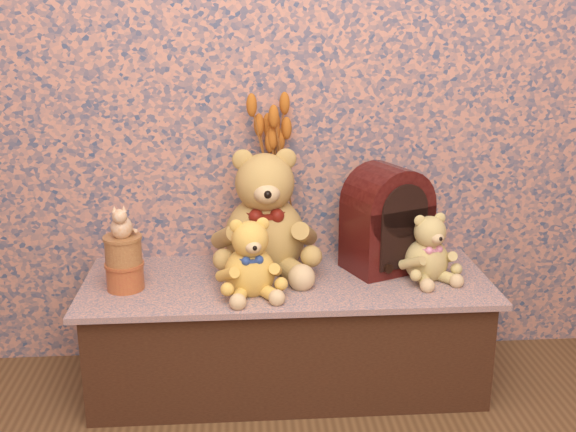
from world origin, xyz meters
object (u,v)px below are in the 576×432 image
at_px(cathedral_radio, 387,218).
at_px(cat_figurine, 121,220).
at_px(ceramic_vase, 275,234).
at_px(biscuit_tin_lower, 125,276).
at_px(teddy_large, 265,206).
at_px(teddy_small, 427,244).
at_px(teddy_medium, 250,253).

distance_m(cathedral_radio, cat_figurine, 0.90).
bearing_deg(ceramic_vase, biscuit_tin_lower, -154.99).
relative_size(teddy_large, ceramic_vase, 2.38).
distance_m(ceramic_vase, cat_figurine, 0.57).
distance_m(ceramic_vase, biscuit_tin_lower, 0.56).
height_order(teddy_small, biscuit_tin_lower, teddy_small).
bearing_deg(cat_figurine, teddy_large, 15.30).
height_order(teddy_small, ceramic_vase, teddy_small).
bearing_deg(teddy_medium, teddy_small, -2.89).
distance_m(teddy_large, cathedral_radio, 0.43).
bearing_deg(biscuit_tin_lower, cathedral_radio, 7.84).
bearing_deg(biscuit_tin_lower, teddy_medium, -8.47).
relative_size(teddy_medium, ceramic_vase, 1.39).
relative_size(ceramic_vase, biscuit_tin_lower, 1.61).
height_order(cathedral_radio, cat_figurine, cathedral_radio).
xyz_separation_m(teddy_large, teddy_medium, (-0.06, -0.21, -0.10)).
height_order(teddy_medium, cat_figurine, cat_figurine).
distance_m(teddy_medium, biscuit_tin_lower, 0.42).
distance_m(teddy_medium, cat_figurine, 0.42).
height_order(teddy_large, ceramic_vase, teddy_large).
distance_m(teddy_small, biscuit_tin_lower, 1.01).
bearing_deg(teddy_medium, cat_figurine, 160.96).
relative_size(teddy_medium, cat_figurine, 2.39).
distance_m(teddy_large, teddy_medium, 0.24).
xyz_separation_m(teddy_large, biscuit_tin_lower, (-0.46, -0.15, -0.19)).
bearing_deg(cat_figurine, biscuit_tin_lower, 0.00).
xyz_separation_m(teddy_large, cat_figurine, (-0.46, -0.15, 0.00)).
xyz_separation_m(teddy_large, ceramic_vase, (0.04, 0.09, -0.13)).
xyz_separation_m(teddy_small, ceramic_vase, (-0.50, 0.21, -0.03)).
bearing_deg(teddy_large, teddy_small, -15.52).
bearing_deg(cat_figurine, cathedral_radio, 5.31).
bearing_deg(teddy_small, cat_figurine, 164.21).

